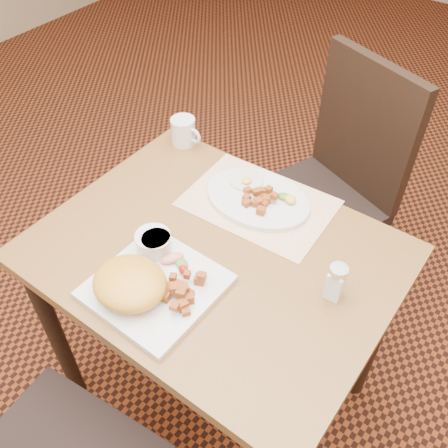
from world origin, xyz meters
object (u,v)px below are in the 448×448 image
table (215,277)px  coffee_mug (184,131)px  plate_square (156,286)px  salt_shaker (336,282)px  chair_far (332,180)px  plate_oval (258,199)px

table → coffee_mug: (-0.36, 0.31, 0.15)m
plate_square → salt_shaker: (0.35, 0.23, 0.04)m
chair_far → salt_shaker: chair_far is taller
chair_far → coffee_mug: bearing=63.8°
plate_square → salt_shaker: salt_shaker is taller
table → salt_shaker: salt_shaker is taller
salt_shaker → plate_oval: bearing=152.7°
plate_square → coffee_mug: bearing=123.0°
table → salt_shaker: bearing=9.6°
plate_square → salt_shaker: 0.42m
salt_shaker → coffee_mug: 0.72m
table → salt_shaker: 0.35m
table → plate_square: (-0.04, -0.18, 0.12)m
table → chair_far: size_ratio=0.93×
chair_far → salt_shaker: size_ratio=9.70×
plate_square → plate_oval: 0.40m
table → chair_far: 0.68m
table → coffee_mug: coffee_mug is taller
plate_square → coffee_mug: 0.59m
plate_square → plate_oval: size_ratio=0.92×
plate_square → coffee_mug: (-0.32, 0.49, 0.04)m
table → plate_oval: plate_oval is taller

